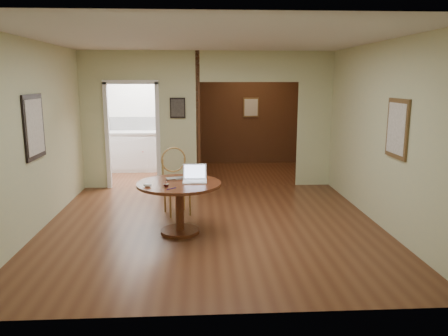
{
  "coord_description": "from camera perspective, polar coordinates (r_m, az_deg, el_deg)",
  "views": [
    {
      "loc": [
        -0.18,
        -6.2,
        2.14
      ],
      "look_at": [
        0.16,
        -0.2,
        0.93
      ],
      "focal_mm": 35.0,
      "sensor_mm": 36.0,
      "label": 1
    }
  ],
  "objects": [
    {
      "name": "pen",
      "position": [
        5.78,
        -6.89,
        -2.69
      ],
      "size": [
        0.12,
        0.1,
        0.01
      ],
      "primitive_type": "cylinder",
      "rotation": [
        0.0,
        1.57,
        0.72
      ],
      "color": "#0D0D5C",
      "rests_on": "dining_table"
    },
    {
      "name": "grocery_bag",
      "position": [
        10.46,
        -5.3,
        5.71
      ],
      "size": [
        0.36,
        0.32,
        0.33
      ],
      "primitive_type": "ellipsoid",
      "rotation": [
        0.0,
        0.0,
        0.11
      ],
      "color": "tan",
      "rests_on": "kitchen_cabinet"
    },
    {
      "name": "kitchen_cabinet",
      "position": [
        10.6,
        -9.57,
        2.22
      ],
      "size": [
        2.06,
        0.6,
        0.94
      ],
      "color": "white",
      "rests_on": "ground"
    },
    {
      "name": "room_shell",
      "position": [
        9.35,
        -5.05,
        6.15
      ],
      "size": [
        5.2,
        7.5,
        5.0
      ],
      "color": "silver",
      "rests_on": "ground"
    },
    {
      "name": "open_laptop",
      "position": [
        6.17,
        -3.84,
        -1.16
      ],
      "size": [
        0.34,
        0.29,
        0.24
      ],
      "rotation": [
        0.0,
        0.0,
        -0.01
      ],
      "color": "white",
      "rests_on": "dining_table"
    },
    {
      "name": "dining_table",
      "position": [
        6.16,
        -5.85,
        -3.64
      ],
      "size": [
        1.18,
        1.18,
        0.74
      ],
      "rotation": [
        0.0,
        0.0,
        0.2
      ],
      "color": "brown",
      "rests_on": "ground"
    },
    {
      "name": "floor",
      "position": [
        6.57,
        -1.52,
        -7.6
      ],
      "size": [
        5.0,
        5.0,
        0.0
      ],
      "primitive_type": "plane",
      "color": "#4F2816",
      "rests_on": "ground"
    },
    {
      "name": "mouse",
      "position": [
        5.92,
        -9.96,
        -2.22
      ],
      "size": [
        0.12,
        0.07,
        0.05
      ],
      "primitive_type": "ellipsoid",
      "rotation": [
        0.0,
        0.0,
        -0.08
      ],
      "color": "white",
      "rests_on": "dining_table"
    },
    {
      "name": "closed_laptop",
      "position": [
        6.29,
        -6.01,
        -1.42
      ],
      "size": [
        0.36,
        0.29,
        0.02
      ],
      "primitive_type": "imported",
      "rotation": [
        0.0,
        0.0,
        0.31
      ],
      "color": "#ABAAAF",
      "rests_on": "dining_table"
    },
    {
      "name": "chair",
      "position": [
        7.1,
        -6.33,
        -1.19
      ],
      "size": [
        0.58,
        0.58,
        1.08
      ],
      "rotation": [
        0.0,
        0.0,
        0.33
      ],
      "color": "#AB803C",
      "rests_on": "ground"
    },
    {
      "name": "wine_glass",
      "position": [
        5.89,
        -7.55,
        -2.04
      ],
      "size": [
        0.08,
        0.08,
        0.09
      ],
      "primitive_type": null,
      "color": "white",
      "rests_on": "dining_table"
    }
  ]
}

